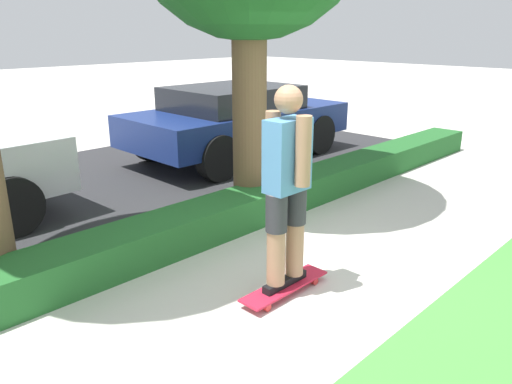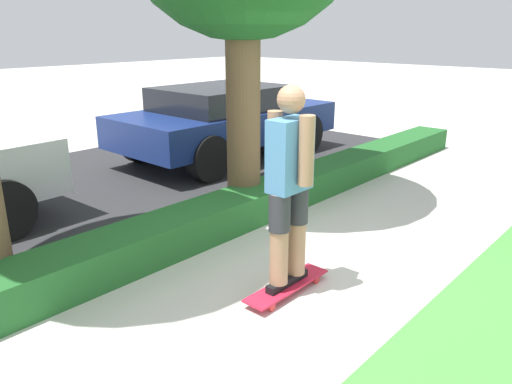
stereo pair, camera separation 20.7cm
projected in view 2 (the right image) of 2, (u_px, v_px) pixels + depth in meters
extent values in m
plane|color=beige|center=(310.00, 284.00, 4.79)|extent=(60.00, 60.00, 0.00)
cube|color=#2D2D30|center=(82.00, 193.00, 7.45)|extent=(12.98, 5.00, 0.01)
cube|color=#236028|center=(198.00, 224.00, 5.74)|extent=(12.98, 0.60, 0.39)
cube|color=red|center=(287.00, 285.00, 4.60)|extent=(0.98, 0.24, 0.02)
cylinder|color=red|center=(316.00, 280.00, 4.79)|extent=(0.07, 0.04, 0.07)
cylinder|color=red|center=(301.00, 274.00, 4.91)|extent=(0.07, 0.04, 0.07)
cylinder|color=red|center=(271.00, 307.00, 4.32)|extent=(0.07, 0.04, 0.07)
cylinder|color=red|center=(256.00, 300.00, 4.44)|extent=(0.07, 0.04, 0.07)
cube|color=black|center=(278.00, 286.00, 4.49)|extent=(0.26, 0.09, 0.07)
cylinder|color=#A37556|center=(279.00, 239.00, 4.35)|extent=(0.17, 0.17, 0.84)
cylinder|color=#2D2D33|center=(280.00, 212.00, 4.27)|extent=(0.19, 0.19, 0.34)
cube|color=black|center=(296.00, 276.00, 4.68)|extent=(0.26, 0.09, 0.07)
cylinder|color=#A37556|center=(297.00, 231.00, 4.53)|extent=(0.17, 0.17, 0.84)
cylinder|color=#2D2D33|center=(298.00, 205.00, 4.46)|extent=(0.19, 0.19, 0.34)
cube|color=#4C84B7|center=(290.00, 155.00, 4.21)|extent=(0.40, 0.22, 0.62)
cylinder|color=#A37556|center=(306.00, 151.00, 4.09)|extent=(0.13, 0.13, 0.59)
cylinder|color=#A37556|center=(275.00, 145.00, 4.30)|extent=(0.13, 0.13, 0.59)
sphere|color=#A37556|center=(291.00, 99.00, 4.07)|extent=(0.24, 0.24, 0.24)
cylinder|color=brown|center=(243.00, 104.00, 6.28)|extent=(0.43, 0.43, 2.85)
cylinder|color=black|center=(3.00, 211.00, 5.66)|extent=(0.73, 0.22, 0.73)
cube|color=navy|center=(226.00, 123.00, 9.31)|extent=(4.24, 2.03, 0.55)
cube|color=black|center=(221.00, 98.00, 9.07)|extent=(2.22, 1.77, 0.41)
cylinder|color=black|center=(307.00, 134.00, 9.75)|extent=(0.76, 0.24, 0.76)
cylinder|color=black|center=(240.00, 123.00, 10.90)|extent=(0.76, 0.24, 0.76)
cylinder|color=black|center=(209.00, 158.00, 7.90)|extent=(0.76, 0.24, 0.76)
cylinder|color=black|center=(140.00, 142.00, 9.05)|extent=(0.76, 0.24, 0.76)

